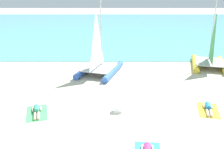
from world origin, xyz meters
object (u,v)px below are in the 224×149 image
at_px(towel_center_right, 207,110).
at_px(sunbather_center_right, 208,107).
at_px(sailboat_blue, 98,63).
at_px(towel_leftmost, 36,113).
at_px(sailboat_yellow, 209,58).
at_px(cooler_box, 117,109).
at_px(sunbather_leftmost, 36,110).

height_order(towel_center_right, sunbather_center_right, sunbather_center_right).
height_order(sailboat_blue, sunbather_center_right, sailboat_blue).
xyz_separation_m(towel_leftmost, towel_center_right, (9.55, 0.33, 0.00)).
xyz_separation_m(sailboat_blue, sunbather_center_right, (6.44, -6.18, -0.70)).
distance_m(sailboat_blue, sailboat_yellow, 9.43).
height_order(sailboat_yellow, cooler_box, sailboat_yellow).
distance_m(towel_center_right, sunbather_center_right, 0.14).
bearing_deg(sunbather_leftmost, sailboat_yellow, 17.68).
relative_size(sailboat_blue, sailboat_yellow, 1.00).
bearing_deg(sunbather_leftmost, towel_leftmost, -90.00).
bearing_deg(sailboat_yellow, sailboat_blue, -155.89).
distance_m(sunbather_leftmost, sunbather_center_right, 9.58).
height_order(sailboat_blue, sailboat_yellow, sailboat_yellow).
bearing_deg(cooler_box, sailboat_yellow, 45.04).
distance_m(sunbather_center_right, cooler_box, 5.10).
bearing_deg(sunbather_center_right, towel_center_right, -90.00).
relative_size(sunbather_leftmost, sunbather_center_right, 1.00).
relative_size(sunbather_center_right, cooler_box, 3.11).
height_order(towel_leftmost, sunbather_leftmost, sunbather_leftmost).
xyz_separation_m(sailboat_yellow, towel_center_right, (-2.88, -7.78, -0.83)).
height_order(sailboat_yellow, towel_leftmost, sailboat_yellow).
bearing_deg(sailboat_yellow, towel_leftmost, -132.11).
bearing_deg(sunbather_center_right, sunbather_leftmost, -164.00).
distance_m(sunbather_leftmost, cooler_box, 4.48).
height_order(towel_center_right, cooler_box, cooler_box).
bearing_deg(sunbather_leftmost, cooler_box, -14.20).
height_order(sunbather_leftmost, cooler_box, cooler_box).
relative_size(sailboat_yellow, cooler_box, 11.21).
xyz_separation_m(towel_center_right, sunbather_center_right, (0.02, 0.06, 0.13)).
height_order(sailboat_yellow, sunbather_leftmost, sailboat_yellow).
height_order(towel_leftmost, sunbather_center_right, sunbather_center_right).
bearing_deg(towel_center_right, sailboat_blue, 135.79).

